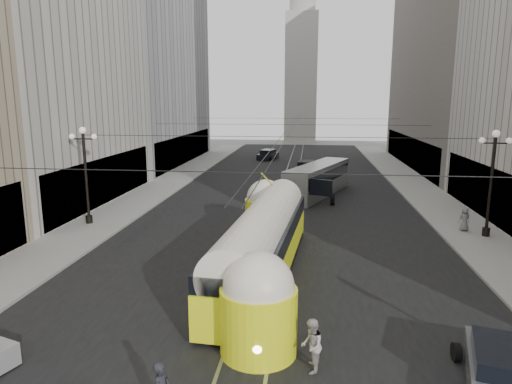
% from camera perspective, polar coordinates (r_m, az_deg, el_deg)
% --- Properties ---
extents(road, '(20.00, 85.00, 0.02)m').
position_cam_1_polar(road, '(43.24, 4.07, 0.48)').
color(road, black).
rests_on(road, ground).
extents(sidewalk_left, '(4.00, 72.00, 0.15)m').
position_cam_1_polar(sidewalk_left, '(48.65, -9.99, 1.65)').
color(sidewalk_left, gray).
rests_on(sidewalk_left, ground).
extents(sidewalk_right, '(4.00, 72.00, 0.15)m').
position_cam_1_polar(sidewalk_right, '(47.71, 18.83, 1.02)').
color(sidewalk_right, gray).
rests_on(sidewalk_right, ground).
extents(rail_left, '(0.12, 85.00, 0.04)m').
position_cam_1_polar(rail_left, '(43.28, 3.08, 0.50)').
color(rail_left, gray).
rests_on(rail_left, ground).
extents(rail_right, '(0.12, 85.00, 0.04)m').
position_cam_1_polar(rail_right, '(43.22, 5.07, 0.46)').
color(rail_right, gray).
rests_on(rail_right, ground).
extents(building_left_far, '(12.60, 28.60, 28.60)m').
position_cam_1_polar(building_left_far, '(62.20, -14.56, 16.74)').
color(building_left_far, '#999999').
rests_on(building_left_far, ground).
extents(building_right_far, '(12.60, 32.60, 32.60)m').
position_cam_1_polar(building_right_far, '(61.21, 25.15, 18.03)').
color(building_right_far, '#514C47').
rests_on(building_right_far, ground).
extents(distant_tower, '(6.00, 6.00, 31.36)m').
position_cam_1_polar(distant_tower, '(90.18, 5.70, 15.71)').
color(distant_tower, '#B2AFA8').
rests_on(distant_tower, ground).
extents(lamppost_left_mid, '(1.86, 0.44, 6.37)m').
position_cam_1_polar(lamppost_left_mid, '(31.77, -20.54, 2.63)').
color(lamppost_left_mid, black).
rests_on(lamppost_left_mid, sidewalk_left).
extents(lamppost_right_mid, '(1.86, 0.44, 6.37)m').
position_cam_1_polar(lamppost_right_mid, '(30.23, 27.37, 1.65)').
color(lamppost_right_mid, black).
rests_on(lamppost_right_mid, sidewalk_right).
extents(catenary, '(25.00, 72.00, 0.23)m').
position_cam_1_polar(catenary, '(41.51, 4.29, 8.20)').
color(catenary, black).
rests_on(catenary, ground).
extents(streetcar, '(3.62, 16.03, 3.52)m').
position_cam_1_polar(streetcar, '(21.52, 0.90, -6.14)').
color(streetcar, '#E6EF14').
rests_on(streetcar, ground).
extents(city_bus, '(5.91, 11.12, 2.72)m').
position_cam_1_polar(city_bus, '(40.09, 7.77, 1.69)').
color(city_bus, '#9EA2A3').
rests_on(city_bus, ground).
extents(sedan_grey, '(2.76, 4.51, 1.33)m').
position_cam_1_polar(sedan_grey, '(15.69, 28.31, -19.11)').
color(sedan_grey, '#545558').
rests_on(sedan_grey, ground).
extents(sedan_white_far, '(2.41, 4.74, 1.43)m').
position_cam_1_polar(sedan_white_far, '(51.92, 6.26, 3.02)').
color(sedan_white_far, silver).
rests_on(sedan_white_far, ground).
extents(sedan_dark_far, '(2.85, 4.71, 1.39)m').
position_cam_1_polar(sedan_dark_far, '(64.00, 1.51, 4.65)').
color(sedan_dark_far, black).
rests_on(sedan_dark_far, ground).
extents(pedestrian_crossing_b, '(0.67, 0.84, 1.70)m').
position_cam_1_polar(pedestrian_crossing_b, '(14.80, 6.96, -18.53)').
color(pedestrian_crossing_b, '#A7A39C').
rests_on(pedestrian_crossing_b, ground).
extents(pedestrian_sidewalk_right, '(0.81, 0.59, 1.49)m').
position_cam_1_polar(pedestrian_sidewalk_right, '(31.38, 24.62, -3.10)').
color(pedestrian_sidewalk_right, slate).
rests_on(pedestrian_sidewalk_right, sidewalk_right).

